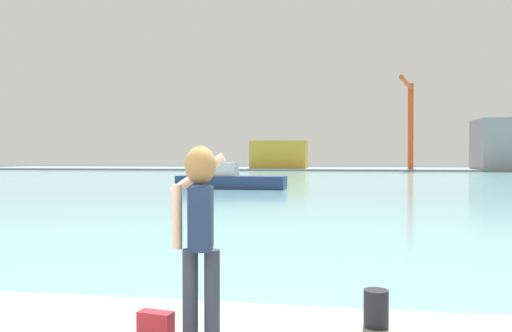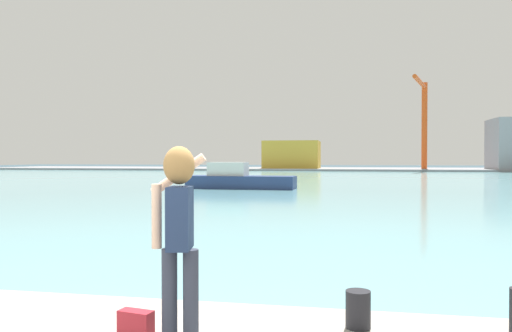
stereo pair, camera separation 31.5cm
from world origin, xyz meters
name	(u,v)px [view 2 (the right image)]	position (x,y,z in m)	size (l,w,h in m)	color
ground_plane	(330,179)	(0.00, 50.00, 0.00)	(220.00, 220.00, 0.00)	#334751
harbor_water	(331,178)	(0.00, 52.00, 0.01)	(140.00, 100.00, 0.02)	#6BA8B2
far_shore_dock	(338,169)	(0.00, 92.00, 0.18)	(140.00, 20.00, 0.36)	gray
person_photographer	(179,222)	(0.56, 0.81, 1.70)	(0.53, 0.55, 1.74)	#2D3342
handbag	(136,324)	(0.14, 0.81, 0.75)	(0.32, 0.14, 0.24)	maroon
harbor_bollard	(358,309)	(2.14, 1.43, 0.81)	(0.24, 0.24, 0.36)	black
boat_moored	(238,179)	(-6.00, 31.92, 0.70)	(8.08, 2.43, 1.95)	navy
warehouse_left	(292,155)	(-8.64, 89.62, 2.93)	(10.29, 9.06, 5.15)	gold
port_crane	(423,114)	(14.80, 86.84, 10.10)	(4.14, 13.13, 15.44)	#D84C19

